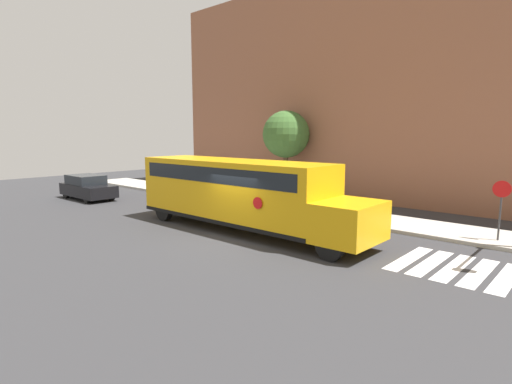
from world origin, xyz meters
The scene contains 8 objects.
ground_plane centered at (0.00, 0.00, 0.00)m, with size 60.00×60.00×0.00m, color #333335.
sidewalk_strip centered at (0.00, 6.50, 0.07)m, with size 44.00×3.00×0.15m.
building_backdrop centered at (0.00, 13.00, 6.94)m, with size 32.00×4.00×13.88m.
crosswalk_stripes centered at (8.56, 2.00, 0.00)m, with size 5.40×3.20×0.01m.
school_bus centered at (-0.90, 1.10, 1.73)m, with size 11.38×2.57×3.00m.
parked_car centered at (-13.84, 0.56, 0.75)m, with size 4.34×1.81×1.53m.
stop_sign centered at (7.92, 5.94, 1.56)m, with size 0.62×0.10×2.41m.
tree_near_sidewalk centered at (-5.12, 9.79, 4.06)m, with size 3.05×3.05×5.62m.
Camera 1 is at (10.88, -10.99, 4.12)m, focal length 28.00 mm.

